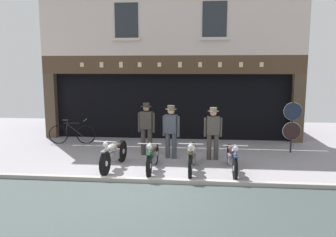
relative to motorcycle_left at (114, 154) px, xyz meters
name	(u,v)px	position (x,y,z in m)	size (l,w,h in m)	color
ground	(145,201)	(1.24, -2.12, -0.47)	(22.19, 22.00, 0.18)	gray
shop_facade	(174,94)	(1.24, 5.89, 1.25)	(10.49, 4.42, 6.10)	black
motorcycle_left	(114,154)	(0.00, 0.00, 0.00)	(0.62, 2.00, 0.92)	black
motorcycle_center_left	(153,156)	(1.12, -0.09, -0.01)	(0.62, 1.94, 0.91)	black
motorcycle_center	(192,156)	(2.20, -0.07, 0.00)	(0.62, 2.02, 0.93)	black
motorcycle_center_right	(232,157)	(3.30, -0.02, -0.01)	(0.62, 2.01, 0.90)	black
salesman_left	(146,126)	(0.68, 1.56, 0.53)	(0.56, 0.34, 1.71)	#38332D
shopkeeper_center	(171,129)	(1.51, 1.25, 0.51)	(0.55, 0.37, 1.68)	#3D424C
salesman_right	(213,131)	(2.81, 1.19, 0.48)	(0.56, 0.34, 1.64)	#47423D
tyre_sign_pole	(292,122)	(5.48, 2.33, 0.62)	(0.61, 0.06, 1.71)	#232328
advert_board_near	(102,99)	(-1.56, 4.26, 1.16)	(0.82, 0.03, 1.08)	silver
advert_board_far	(75,96)	(-2.72, 4.26, 1.25)	(0.69, 0.03, 1.02)	silver
leaning_bicycle	(72,134)	(-2.39, 2.94, -0.05)	(1.74, 0.50, 0.95)	black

